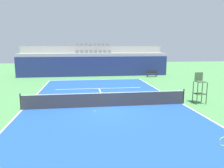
# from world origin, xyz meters

# --- Properties ---
(ground_plane) EXTENTS (80.00, 80.00, 0.00)m
(ground_plane) POSITION_xyz_m (0.00, 0.00, 0.00)
(ground_plane) COLOR #4C8C4C
(court_surface) EXTENTS (11.00, 24.00, 0.01)m
(court_surface) POSITION_xyz_m (0.00, 0.00, 0.01)
(court_surface) COLOR #1E4C99
(court_surface) RESTS_ON ground_plane
(baseline_far) EXTENTS (11.00, 0.10, 0.00)m
(baseline_far) POSITION_xyz_m (0.00, 11.95, 0.01)
(baseline_far) COLOR white
(baseline_far) RESTS_ON court_surface
(sideline_left) EXTENTS (0.10, 24.00, 0.00)m
(sideline_left) POSITION_xyz_m (-5.45, 0.00, 0.01)
(sideline_left) COLOR white
(sideline_left) RESTS_ON court_surface
(sideline_right) EXTENTS (0.10, 24.00, 0.00)m
(sideline_right) POSITION_xyz_m (5.45, 0.00, 0.01)
(sideline_right) COLOR white
(sideline_right) RESTS_ON court_surface
(service_line_far) EXTENTS (8.26, 0.10, 0.00)m
(service_line_far) POSITION_xyz_m (0.00, 6.40, 0.01)
(service_line_far) COLOR white
(service_line_far) RESTS_ON court_surface
(centre_service_line) EXTENTS (0.10, 6.40, 0.00)m
(centre_service_line) POSITION_xyz_m (0.00, 3.20, 0.01)
(centre_service_line) COLOR white
(centre_service_line) RESTS_ON court_surface
(back_wall) EXTENTS (20.27, 0.30, 2.66)m
(back_wall) POSITION_xyz_m (0.00, 15.03, 1.33)
(back_wall) COLOR navy
(back_wall) RESTS_ON ground_plane
(stands_tier_lower) EXTENTS (20.27, 2.40, 3.09)m
(stands_tier_lower) POSITION_xyz_m (0.00, 16.38, 1.54)
(stands_tier_lower) COLOR #9E9E99
(stands_tier_lower) RESTS_ON ground_plane
(stands_tier_upper) EXTENTS (20.27, 2.40, 4.05)m
(stands_tier_upper) POSITION_xyz_m (0.00, 18.78, 2.03)
(stands_tier_upper) COLOR #9E9E99
(stands_tier_upper) RESTS_ON ground_plane
(seating_row_lower) EXTENTS (4.94, 0.44, 0.44)m
(seating_row_lower) POSITION_xyz_m (0.00, 16.47, 3.21)
(seating_row_lower) COLOR slate
(seating_row_lower) RESTS_ON stands_tier_lower
(seating_row_upper) EXTENTS (4.94, 0.44, 0.44)m
(seating_row_upper) POSITION_xyz_m (0.00, 18.87, 4.18)
(seating_row_upper) COLOR slate
(seating_row_upper) RESTS_ON stands_tier_upper
(tennis_net) EXTENTS (11.08, 0.08, 1.07)m
(tennis_net) POSITION_xyz_m (0.00, 0.00, 0.51)
(tennis_net) COLOR black
(tennis_net) RESTS_ON court_surface
(umpire_chair) EXTENTS (0.76, 0.66, 2.20)m
(umpire_chair) POSITION_xyz_m (6.70, 0.06, 1.19)
(umpire_chair) COLOR #334C2D
(umpire_chair) RESTS_ON ground_plane
(player_bench) EXTENTS (1.50, 0.40, 0.85)m
(player_bench) POSITION_xyz_m (7.58, 13.53, 0.51)
(player_bench) COLOR #232328
(player_bench) RESTS_ON ground_plane
(tennis_ball_0) EXTENTS (0.07, 0.07, 0.07)m
(tennis_ball_0) POSITION_xyz_m (-0.82, -1.01, 0.04)
(tennis_ball_0) COLOR #CCE033
(tennis_ball_0) RESTS_ON court_surface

